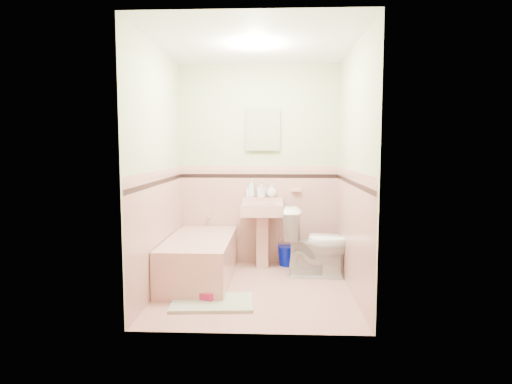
{
  "coord_description": "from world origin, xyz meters",
  "views": [
    {
      "loc": [
        0.21,
        -4.5,
        1.47
      ],
      "look_at": [
        0.0,
        0.25,
        1.0
      ],
      "focal_mm": 31.23,
      "sensor_mm": 36.0,
      "label": 1
    }
  ],
  "objects_px": {
    "toilet": "(317,242)",
    "shoe": "(205,296)",
    "soap_bottle_left": "(251,188)",
    "soap_bottle_mid": "(262,189)",
    "bathtub": "(200,260)",
    "soap_bottle_right": "(272,191)",
    "bucket": "(287,256)",
    "sink": "(262,236)",
    "medicine_cabinet": "(263,130)"
  },
  "relations": [
    {
      "from": "sink",
      "to": "soap_bottle_mid",
      "type": "distance_m",
      "value": 0.58
    },
    {
      "from": "sink",
      "to": "soap_bottle_mid",
      "type": "xyz_separation_m",
      "value": [
        -0.01,
        0.18,
        0.55
      ]
    },
    {
      "from": "soap_bottle_left",
      "to": "toilet",
      "type": "relative_size",
      "value": 0.29
    },
    {
      "from": "medicine_cabinet",
      "to": "toilet",
      "type": "xyz_separation_m",
      "value": [
        0.64,
        -0.52,
        -1.31
      ]
    },
    {
      "from": "soap_bottle_right",
      "to": "soap_bottle_mid",
      "type": "bearing_deg",
      "value": 180.0
    },
    {
      "from": "bathtub",
      "to": "bucket",
      "type": "xyz_separation_m",
      "value": [
        0.99,
        0.66,
        -0.1
      ]
    },
    {
      "from": "sink",
      "to": "soap_bottle_left",
      "type": "height_order",
      "value": "soap_bottle_left"
    },
    {
      "from": "toilet",
      "to": "shoe",
      "type": "height_order",
      "value": "toilet"
    },
    {
      "from": "soap_bottle_mid",
      "to": "shoe",
      "type": "height_order",
      "value": "soap_bottle_mid"
    },
    {
      "from": "soap_bottle_mid",
      "to": "toilet",
      "type": "height_order",
      "value": "soap_bottle_mid"
    },
    {
      "from": "sink",
      "to": "soap_bottle_mid",
      "type": "height_order",
      "value": "soap_bottle_mid"
    },
    {
      "from": "bathtub",
      "to": "soap_bottle_right",
      "type": "relative_size",
      "value": 8.9
    },
    {
      "from": "sink",
      "to": "soap_bottle_right",
      "type": "height_order",
      "value": "soap_bottle_right"
    },
    {
      "from": "bucket",
      "to": "medicine_cabinet",
      "type": "bearing_deg",
      "value": 165.84
    },
    {
      "from": "toilet",
      "to": "bucket",
      "type": "distance_m",
      "value": 0.62
    },
    {
      "from": "bathtub",
      "to": "shoe",
      "type": "bearing_deg",
      "value": -76.56
    },
    {
      "from": "soap_bottle_left",
      "to": "toilet",
      "type": "height_order",
      "value": "soap_bottle_left"
    },
    {
      "from": "soap_bottle_left",
      "to": "bathtub",
      "type": "bearing_deg",
      "value": -127.03
    },
    {
      "from": "soap_bottle_left",
      "to": "toilet",
      "type": "distance_m",
      "value": 1.1
    },
    {
      "from": "bathtub",
      "to": "soap_bottle_left",
      "type": "xyz_separation_m",
      "value": [
        0.54,
        0.71,
        0.75
      ]
    },
    {
      "from": "soap_bottle_mid",
      "to": "medicine_cabinet",
      "type": "bearing_deg",
      "value": 70.05
    },
    {
      "from": "toilet",
      "to": "shoe",
      "type": "distance_m",
      "value": 1.53
    },
    {
      "from": "toilet",
      "to": "soap_bottle_left",
      "type": "bearing_deg",
      "value": 61.72
    },
    {
      "from": "shoe",
      "to": "soap_bottle_mid",
      "type": "bearing_deg",
      "value": 92.8
    },
    {
      "from": "sink",
      "to": "bucket",
      "type": "xyz_separation_m",
      "value": [
        0.31,
        0.13,
        -0.28
      ]
    },
    {
      "from": "sink",
      "to": "soap_bottle_left",
      "type": "bearing_deg",
      "value": 128.75
    },
    {
      "from": "bucket",
      "to": "soap_bottle_left",
      "type": "bearing_deg",
      "value": 173.88
    },
    {
      "from": "soap_bottle_right",
      "to": "toilet",
      "type": "relative_size",
      "value": 0.22
    },
    {
      "from": "sink",
      "to": "toilet",
      "type": "relative_size",
      "value": 1.02
    },
    {
      "from": "medicine_cabinet",
      "to": "shoe",
      "type": "height_order",
      "value": "medicine_cabinet"
    },
    {
      "from": "medicine_cabinet",
      "to": "soap_bottle_left",
      "type": "relative_size",
      "value": 1.99
    },
    {
      "from": "toilet",
      "to": "shoe",
      "type": "bearing_deg",
      "value": 133.35
    },
    {
      "from": "soap_bottle_mid",
      "to": "shoe",
      "type": "xyz_separation_m",
      "value": [
        -0.49,
        -1.44,
        -0.89
      ]
    },
    {
      "from": "bathtub",
      "to": "soap_bottle_mid",
      "type": "height_order",
      "value": "soap_bottle_mid"
    },
    {
      "from": "shoe",
      "to": "toilet",
      "type": "bearing_deg",
      "value": 61.28
    },
    {
      "from": "soap_bottle_left",
      "to": "bucket",
      "type": "bearing_deg",
      "value": -6.12
    },
    {
      "from": "bathtub",
      "to": "sink",
      "type": "bearing_deg",
      "value": 37.93
    },
    {
      "from": "shoe",
      "to": "soap_bottle_left",
      "type": "bearing_deg",
      "value": 97.68
    },
    {
      "from": "soap_bottle_mid",
      "to": "toilet",
      "type": "relative_size",
      "value": 0.25
    },
    {
      "from": "sink",
      "to": "bucket",
      "type": "relative_size",
      "value": 3.27
    },
    {
      "from": "toilet",
      "to": "shoe",
      "type": "relative_size",
      "value": 4.96
    },
    {
      "from": "soap_bottle_left",
      "to": "shoe",
      "type": "xyz_separation_m",
      "value": [
        -0.36,
        -1.44,
        -0.91
      ]
    },
    {
      "from": "bucket",
      "to": "sink",
      "type": "bearing_deg",
      "value": -157.32
    },
    {
      "from": "shoe",
      "to": "bucket",
      "type": "bearing_deg",
      "value": 81.29
    },
    {
      "from": "soap_bottle_mid",
      "to": "soap_bottle_right",
      "type": "height_order",
      "value": "soap_bottle_mid"
    },
    {
      "from": "medicine_cabinet",
      "to": "shoe",
      "type": "relative_size",
      "value": 2.89
    },
    {
      "from": "bathtub",
      "to": "soap_bottle_mid",
      "type": "distance_m",
      "value": 1.22
    },
    {
      "from": "sink",
      "to": "bucket",
      "type": "height_order",
      "value": "sink"
    },
    {
      "from": "soap_bottle_right",
      "to": "bucket",
      "type": "distance_m",
      "value": 0.84
    },
    {
      "from": "medicine_cabinet",
      "to": "soap_bottle_right",
      "type": "relative_size",
      "value": 2.71
    }
  ]
}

